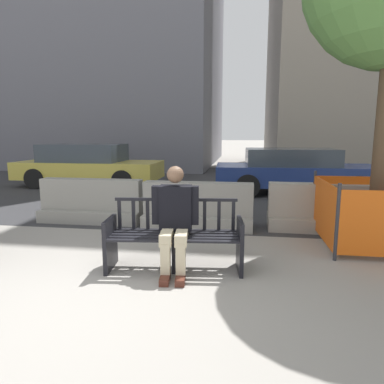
% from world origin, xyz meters
% --- Properties ---
extents(ground_plane, '(200.00, 200.00, 0.00)m').
position_xyz_m(ground_plane, '(0.00, 0.00, 0.00)').
color(ground_plane, gray).
extents(street_asphalt, '(120.00, 12.00, 0.01)m').
position_xyz_m(street_asphalt, '(0.00, 8.70, 0.00)').
color(street_asphalt, '#333335').
rests_on(street_asphalt, ground).
extents(street_bench, '(1.73, 0.69, 0.88)m').
position_xyz_m(street_bench, '(0.80, 1.11, 0.40)').
color(street_bench, black).
rests_on(street_bench, ground).
extents(seated_person, '(0.59, 0.75, 1.31)m').
position_xyz_m(seated_person, '(0.81, 1.05, 0.69)').
color(seated_person, black).
rests_on(seated_person, ground).
extents(jersey_barrier_centre, '(2.01, 0.71, 0.84)m').
position_xyz_m(jersey_barrier_centre, '(0.83, 3.12, 0.34)').
color(jersey_barrier_centre, gray).
rests_on(jersey_barrier_centre, ground).
extents(jersey_barrier_left, '(2.00, 0.68, 0.84)m').
position_xyz_m(jersey_barrier_left, '(-1.29, 3.26, 0.34)').
color(jersey_barrier_left, gray).
rests_on(jersey_barrier_left, ground).
extents(jersey_barrier_right, '(2.01, 0.72, 0.84)m').
position_xyz_m(jersey_barrier_right, '(3.10, 3.26, 0.34)').
color(jersey_barrier_right, '#9E998E').
rests_on(jersey_barrier_right, ground).
extents(construction_fence, '(1.61, 1.61, 1.07)m').
position_xyz_m(construction_fence, '(3.68, 2.49, 0.53)').
color(construction_fence, '#2D2D33').
rests_on(construction_fence, ground).
extents(car_taxi_near, '(4.65, 1.96, 1.38)m').
position_xyz_m(car_taxi_near, '(-3.45, 7.70, 0.70)').
color(car_taxi_near, '#DBC64C').
rests_on(car_taxi_near, ground).
extents(car_sedan_mid, '(4.64, 2.02, 1.30)m').
position_xyz_m(car_sedan_mid, '(3.11, 7.16, 0.67)').
color(car_sedan_mid, navy).
rests_on(car_sedan_mid, ground).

